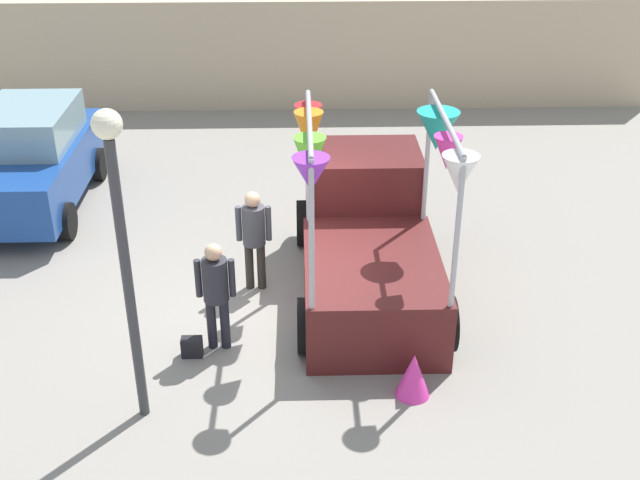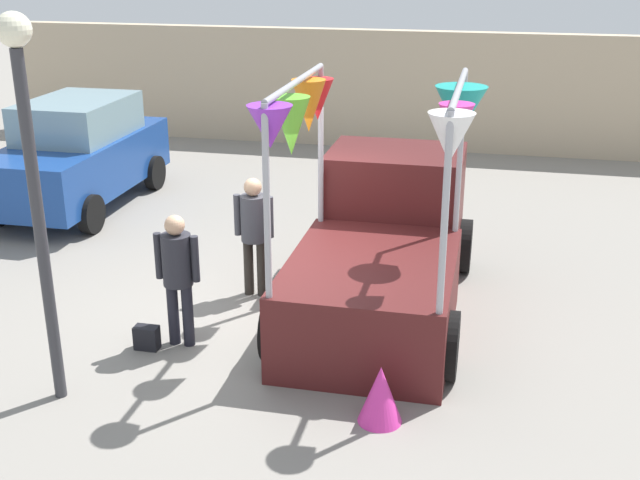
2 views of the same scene
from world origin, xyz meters
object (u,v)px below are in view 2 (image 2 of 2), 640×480
at_px(parked_car, 78,154).
at_px(handbag, 147,338).
at_px(street_lamp, 31,160).
at_px(vendor_truck, 384,240).
at_px(person_vendor, 254,226).
at_px(folded_kite_bundle_magenta, 380,394).
at_px(person_customer, 177,269).

height_order(parked_car, handbag, parked_car).
bearing_deg(handbag, street_lamp, -111.54).
relative_size(vendor_truck, handbag, 14.55).
distance_m(person_vendor, street_lamp, 3.50).
xyz_separation_m(handbag, folded_kite_bundle_magenta, (2.85, -0.89, 0.16)).
xyz_separation_m(person_customer, folded_kite_bundle_magenta, (2.50, -1.09, -0.65)).
relative_size(person_vendor, street_lamp, 0.42).
xyz_separation_m(person_customer, person_vendor, (0.43, 1.53, 0.01)).
bearing_deg(parked_car, vendor_truck, -26.65).
distance_m(vendor_truck, handbag, 3.16).
xyz_separation_m(person_customer, street_lamp, (-0.80, -1.35, 1.57)).
relative_size(person_customer, street_lamp, 0.41).
bearing_deg(street_lamp, parked_car, 116.09).
xyz_separation_m(person_vendor, folded_kite_bundle_magenta, (2.07, -2.62, -0.67)).
height_order(parked_car, street_lamp, street_lamp).
bearing_deg(street_lamp, vendor_truck, 45.46).
relative_size(person_customer, person_vendor, 0.99).
relative_size(parked_car, handbag, 14.29).
bearing_deg(parked_car, street_lamp, -63.91).
distance_m(parked_car, folded_kite_bundle_magenta, 8.39).
height_order(vendor_truck, person_vendor, vendor_truck).
bearing_deg(handbag, person_vendor, 65.67).
xyz_separation_m(person_vendor, handbag, (-0.78, -1.73, -0.83)).
bearing_deg(street_lamp, handbag, 68.46).
distance_m(person_vendor, folded_kite_bundle_magenta, 3.41).
bearing_deg(person_vendor, person_customer, -105.79).
distance_m(parked_car, handbag, 5.85).
xyz_separation_m(vendor_truck, person_customer, (-2.12, -1.63, 0.07)).
relative_size(person_customer, folded_kite_bundle_magenta, 2.65).
bearing_deg(vendor_truck, person_customer, -142.56).
distance_m(vendor_truck, street_lamp, 4.48).
height_order(vendor_truck, person_customer, vendor_truck).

